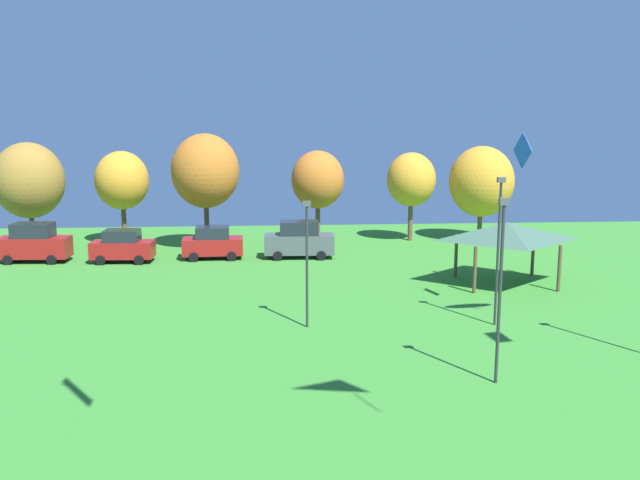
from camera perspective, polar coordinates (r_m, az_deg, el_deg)
kite_flying_1 at (r=32.94m, az=16.69°, el=7.23°), size 0.29×1.68×1.69m
parked_car_leftmost at (r=48.78m, az=-22.96°, el=-0.24°), size 4.68×2.14×2.63m
parked_car_second_from_left at (r=46.75m, az=-16.29°, el=-0.50°), size 4.12×2.08×2.19m
parked_car_third_from_left at (r=46.60m, az=-9.01°, el=-0.23°), size 4.12×2.22×2.22m
parked_car_rightmost_in_row at (r=46.28m, az=-1.75°, el=-0.00°), size 4.79×2.12×2.55m
park_pavilion at (r=40.08m, az=15.47°, el=0.69°), size 6.14×4.94×3.60m
light_post_0 at (r=24.75m, az=14.95°, el=-3.40°), size 0.36×0.20×6.73m
light_post_1 at (r=30.50m, az=-1.11°, el=-1.40°), size 0.36×0.20×5.83m
light_post_2 at (r=31.77m, az=14.79°, el=-0.30°), size 0.36×0.20×6.85m
treeline_tree_0 at (r=53.69m, az=-23.32°, el=4.62°), size 5.02×5.02×7.76m
treeline_tree_1 at (r=53.31m, az=-16.34°, el=4.82°), size 4.00×4.00×7.04m
treeline_tree_2 at (r=49.72m, az=-9.64°, el=5.74°), size 4.88×4.88×8.39m
treeline_tree_3 at (r=51.41m, az=-0.19°, el=5.09°), size 3.99×3.99×7.07m
treeline_tree_4 at (r=52.96m, az=7.69°, el=5.05°), size 3.78×3.78×6.87m
treeline_tree_5 at (r=54.09m, az=13.44°, el=4.80°), size 4.98×4.98×7.36m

